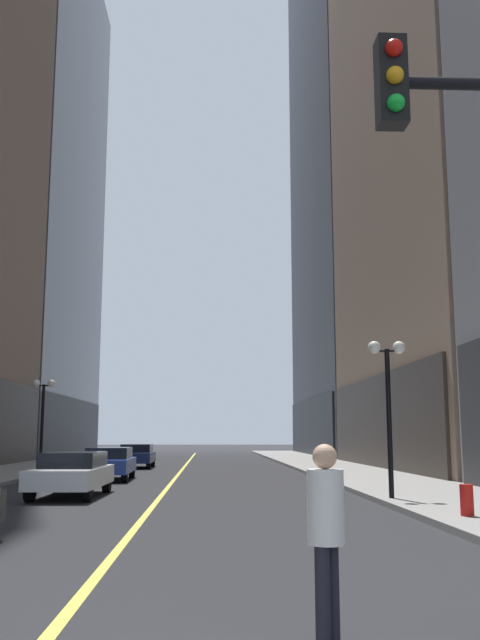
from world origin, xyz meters
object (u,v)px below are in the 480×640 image
(car_blue, at_px, (109,462))
(street_lamp_right_mid, at_px, (388,383))
(car_white, at_px, (72,472))
(fire_hydrant_right, at_px, (467,504))
(street_lamp_left_far, at_px, (43,404))
(car_navy, at_px, (137,455))
(pedestrian_in_white_shirt, at_px, (326,525))

(car_blue, distance_m, street_lamp_right_mid, 14.06)
(car_white, bearing_deg, fire_hydrant_right, -35.30)
(car_white, xyz_separation_m, street_lamp_left_far, (-3.74, 11.86, 2.54))
(street_lamp_right_mid, height_order, fire_hydrant_right, street_lamp_right_mid)
(street_lamp_left_far, relative_size, street_lamp_right_mid, 1.00)
(car_white, distance_m, fire_hydrant_right, 11.72)
(car_blue, xyz_separation_m, street_lamp_left_far, (-3.71, 3.91, 2.54))
(street_lamp_right_mid, bearing_deg, car_navy, 113.02)
(car_blue, bearing_deg, street_lamp_right_mid, -48.93)
(car_white, distance_m, pedestrian_in_white_shirt, 16.05)
(car_white, xyz_separation_m, car_navy, (0.01, 18.82, 0.00))
(car_white, xyz_separation_m, street_lamp_right_mid, (9.06, -2.48, 2.54))
(pedestrian_in_white_shirt, xyz_separation_m, street_lamp_left_far, (-8.93, 27.04, 2.23))
(car_navy, distance_m, street_lamp_left_far, 8.31)
(car_white, xyz_separation_m, pedestrian_in_white_shirt, (5.19, -15.18, 0.30))
(car_navy, relative_size, fire_hydrant_right, 5.77)
(pedestrian_in_white_shirt, bearing_deg, car_blue, 102.72)
(car_blue, distance_m, fire_hydrant_right, 17.57)
(street_lamp_left_far, bearing_deg, car_white, -72.49)
(street_lamp_left_far, distance_m, fire_hydrant_right, 23.07)
(car_blue, xyz_separation_m, pedestrian_in_white_shirt, (5.22, -23.14, 0.30))
(car_navy, bearing_deg, street_lamp_left_far, -118.29)
(car_blue, relative_size, fire_hydrant_right, 5.68)
(car_white, height_order, pedestrian_in_white_shirt, pedestrian_in_white_shirt)
(street_lamp_left_far, xyz_separation_m, fire_hydrant_right, (13.30, -18.63, -2.86))
(pedestrian_in_white_shirt, height_order, street_lamp_left_far, street_lamp_left_far)
(street_lamp_left_far, relative_size, fire_hydrant_right, 5.54)
(car_navy, xyz_separation_m, pedestrian_in_white_shirt, (5.19, -34.01, 0.30))
(car_blue, xyz_separation_m, street_lamp_right_mid, (9.09, -10.43, 2.54))
(street_lamp_left_far, distance_m, street_lamp_right_mid, 19.22)
(car_white, height_order, car_navy, same)
(car_navy, height_order, fire_hydrant_right, car_navy)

